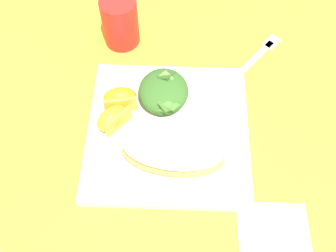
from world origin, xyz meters
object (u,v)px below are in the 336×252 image
green_salad_pile (163,91)px  paper_napkin (274,237)px  orange_wedge_middle (113,119)px  metal_fork (255,58)px  cheesy_pizza_bread (173,153)px  white_plate (168,131)px  drinking_red_cup (120,22)px  orange_wedge_front (120,98)px

green_salad_pile → paper_napkin: size_ratio=0.97×
orange_wedge_middle → metal_fork: 0.32m
cheesy_pizza_bread → metal_fork: size_ratio=1.13×
white_plate → drinking_red_cup: (-0.22, -0.10, 0.04)m
orange_wedge_front → paper_napkin: 0.34m
metal_fork → paper_napkin: bearing=0.4°
white_plate → orange_wedge_front: bearing=-118.9°
orange_wedge_middle → metal_fork: orange_wedge_middle is taller
orange_wedge_middle → drinking_red_cup: drinking_red_cup is taller
paper_napkin → orange_wedge_middle: bearing=-124.6°
white_plate → paper_napkin: size_ratio=2.55×
green_salad_pile → drinking_red_cup: drinking_red_cup is taller
white_plate → metal_fork: (-0.18, 0.17, -0.01)m
white_plate → cheesy_pizza_bread: size_ratio=1.59×
drinking_red_cup → orange_wedge_front: bearing=5.2°
orange_wedge_front → drinking_red_cup: drinking_red_cup is taller
green_salad_pile → orange_wedge_middle: (0.06, -0.08, -0.00)m
orange_wedge_front → green_salad_pile: bearing=103.7°
paper_napkin → drinking_red_cup: 0.48m
green_salad_pile → metal_fork: green_salad_pile is taller
white_plate → metal_fork: 0.25m
paper_napkin → drinking_red_cup: size_ratio=1.08×
white_plate → orange_wedge_front: orange_wedge_front is taller
orange_wedge_front → orange_wedge_middle: 0.04m
green_salad_pile → orange_wedge_front: bearing=-76.3°
orange_wedge_front → metal_fork: bearing=117.2°
white_plate → orange_wedge_middle: 0.10m
orange_wedge_middle → metal_fork: size_ratio=0.44×
paper_napkin → drinking_red_cup: (-0.40, -0.27, 0.05)m
orange_wedge_middle → drinking_red_cup: size_ratio=0.68×
cheesy_pizza_bread → orange_wedge_middle: 0.12m
cheesy_pizza_bread → metal_fork: cheesy_pizza_bread is taller
green_salad_pile → orange_wedge_middle: 0.10m
paper_napkin → white_plate: bearing=-136.3°
orange_wedge_front → metal_fork: 0.29m
white_plate → orange_wedge_middle: orange_wedge_middle is taller
metal_fork → orange_wedge_middle: bearing=-56.6°
cheesy_pizza_bread → drinking_red_cup: size_ratio=1.74×
cheesy_pizza_bread → paper_napkin: (0.12, 0.16, -0.03)m
cheesy_pizza_bread → metal_fork: (-0.23, 0.16, -0.03)m
cheesy_pizza_bread → orange_wedge_front: orange_wedge_front is taller
metal_fork → green_salad_pile: bearing=-57.9°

